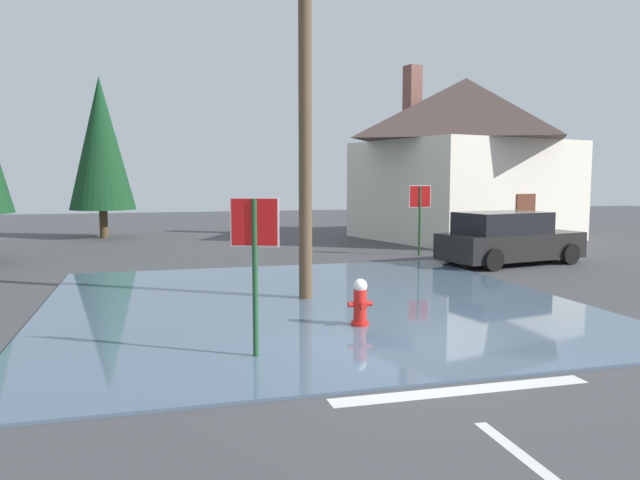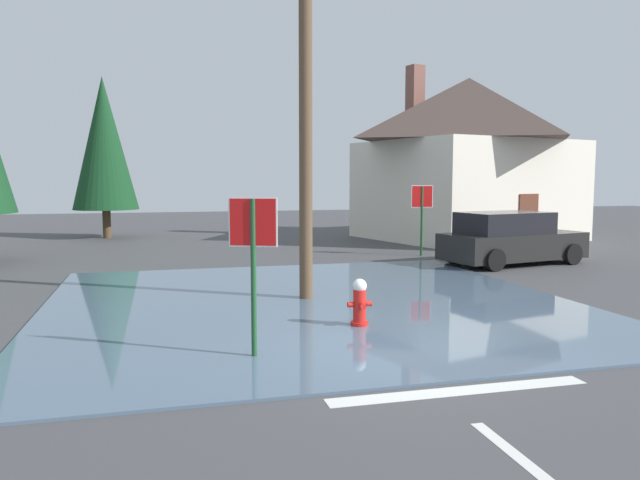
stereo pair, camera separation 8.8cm
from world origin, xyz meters
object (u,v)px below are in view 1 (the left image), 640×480
object	(u,v)px
utility_pole	(305,74)
house	(465,156)
stop_sign_far	(420,205)
parked_car	(508,239)
stop_sign_near	(255,245)
pine_tree_tall_left	(101,144)
fire_hydrant	(360,304)

from	to	relation	value
utility_pole	house	bearing A→B (deg)	49.06
stop_sign_far	parked_car	xyz separation A→B (m)	(1.73, -2.63, -0.93)
stop_sign_near	pine_tree_tall_left	xyz separation A→B (m)	(-3.40, 19.61, 2.42)
utility_pole	house	distance (m)	15.19
fire_hydrant	parked_car	world-z (taller)	parked_car
stop_sign_near	stop_sign_far	bearing A→B (deg)	54.87
house	stop_sign_far	bearing A→B (deg)	-130.80
stop_sign_near	fire_hydrant	world-z (taller)	stop_sign_near
stop_sign_near	house	size ratio (longest dim) A/B	0.24
stop_sign_near	house	xyz separation A→B (m)	(11.67, 15.43, 1.89)
fire_hydrant	house	xyz separation A→B (m)	(9.60, 14.06, 3.13)
fire_hydrant	stop_sign_far	xyz separation A→B (m)	(5.23, 9.00, 1.26)
house	parked_car	xyz separation A→B (m)	(-2.65, -7.70, -2.79)
stop_sign_far	parked_car	distance (m)	3.28
parked_car	pine_tree_tall_left	world-z (taller)	pine_tree_tall_left
house	pine_tree_tall_left	xyz separation A→B (m)	(-15.07, 4.17, 0.53)
stop_sign_near	pine_tree_tall_left	size ratio (longest dim) A/B	0.34
fire_hydrant	house	bearing A→B (deg)	55.68
stop_sign_near	parked_car	distance (m)	11.92
house	parked_car	bearing A→B (deg)	-108.98
utility_pole	stop_sign_far	bearing A→B (deg)	48.94
fire_hydrant	house	size ratio (longest dim) A/B	0.09
utility_pole	stop_sign_near	bearing A→B (deg)	-113.58
parked_car	utility_pole	bearing A→B (deg)	-152.80
stop_sign_near	pine_tree_tall_left	world-z (taller)	pine_tree_tall_left
fire_hydrant	house	world-z (taller)	house
stop_sign_near	house	world-z (taller)	house
parked_car	stop_sign_near	bearing A→B (deg)	-139.39
utility_pole	pine_tree_tall_left	distance (m)	16.45
utility_pole	stop_sign_far	world-z (taller)	utility_pole
stop_sign_far	house	world-z (taller)	house
stop_sign_near	utility_pole	world-z (taller)	utility_pole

